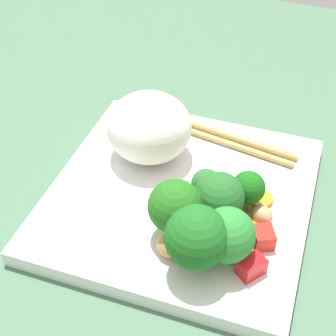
# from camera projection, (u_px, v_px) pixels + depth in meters

# --- Properties ---
(ground_plane) EXTENTS (1.10, 1.10, 0.02)m
(ground_plane) POSITION_uv_depth(u_px,v_px,m) (180.00, 209.00, 0.55)
(ground_plane) COLOR #486E52
(square_plate) EXTENTS (0.28, 0.28, 0.02)m
(square_plate) POSITION_uv_depth(u_px,v_px,m) (180.00, 197.00, 0.54)
(square_plate) COLOR white
(square_plate) RESTS_ON ground_plane
(rice_mound) EXTENTS (0.10, 0.10, 0.08)m
(rice_mound) POSITION_uv_depth(u_px,v_px,m) (149.00, 127.00, 0.55)
(rice_mound) COLOR white
(rice_mound) RESTS_ON square_plate
(broccoli_floret_0) EXTENTS (0.05, 0.05, 0.06)m
(broccoli_floret_0) POSITION_uv_depth(u_px,v_px,m) (227.00, 236.00, 0.44)
(broccoli_floret_0) COLOR #6DAD50
(broccoli_floret_0) RESTS_ON square_plate
(broccoli_floret_1) EXTENTS (0.03, 0.03, 0.04)m
(broccoli_floret_1) POSITION_uv_depth(u_px,v_px,m) (206.00, 185.00, 0.50)
(broccoli_floret_1) COLOR #629F38
(broccoli_floret_1) RESTS_ON square_plate
(broccoli_floret_2) EXTENTS (0.05, 0.05, 0.06)m
(broccoli_floret_2) POSITION_uv_depth(u_px,v_px,m) (219.00, 198.00, 0.48)
(broccoli_floret_2) COLOR #78B05B
(broccoli_floret_2) RESTS_ON square_plate
(broccoli_floret_3) EXTENTS (0.03, 0.03, 0.05)m
(broccoli_floret_3) POSITION_uv_depth(u_px,v_px,m) (247.00, 191.00, 0.49)
(broccoli_floret_3) COLOR #7EB452
(broccoli_floret_3) RESTS_ON square_plate
(broccoli_floret_4) EXTENTS (0.05, 0.05, 0.07)m
(broccoli_floret_4) POSITION_uv_depth(u_px,v_px,m) (175.00, 207.00, 0.46)
(broccoli_floret_4) COLOR #649243
(broccoli_floret_4) RESTS_ON square_plate
(broccoli_floret_5) EXTENTS (0.06, 0.06, 0.07)m
(broccoli_floret_5) POSITION_uv_depth(u_px,v_px,m) (197.00, 238.00, 0.43)
(broccoli_floret_5) COLOR #619340
(broccoli_floret_5) RESTS_ON square_plate
(carrot_slice_0) EXTENTS (0.03, 0.03, 0.01)m
(carrot_slice_0) POSITION_uv_depth(u_px,v_px,m) (197.00, 218.00, 0.50)
(carrot_slice_0) COLOR orange
(carrot_slice_0) RESTS_ON square_plate
(carrot_slice_1) EXTENTS (0.04, 0.04, 0.01)m
(carrot_slice_1) POSITION_uv_depth(u_px,v_px,m) (246.00, 228.00, 0.49)
(carrot_slice_1) COLOR orange
(carrot_slice_1) RESTS_ON square_plate
(carrot_slice_2) EXTENTS (0.04, 0.04, 0.01)m
(carrot_slice_2) POSITION_uv_depth(u_px,v_px,m) (178.00, 204.00, 0.51)
(carrot_slice_2) COLOR #FA9937
(carrot_slice_2) RESTS_ON square_plate
(carrot_slice_3) EXTENTS (0.03, 0.03, 0.01)m
(carrot_slice_3) POSITION_uv_depth(u_px,v_px,m) (261.00, 199.00, 0.52)
(carrot_slice_3) COLOR orange
(carrot_slice_3) RESTS_ON square_plate
(carrot_slice_4) EXTENTS (0.04, 0.04, 0.01)m
(carrot_slice_4) POSITION_uv_depth(u_px,v_px,m) (207.00, 240.00, 0.48)
(carrot_slice_4) COLOR orange
(carrot_slice_4) RESTS_ON square_plate
(pepper_chunk_0) EXTENTS (0.03, 0.03, 0.02)m
(pepper_chunk_0) POSITION_uv_depth(u_px,v_px,m) (263.00, 237.00, 0.47)
(pepper_chunk_0) COLOR red
(pepper_chunk_0) RESTS_ON square_plate
(pepper_chunk_1) EXTENTS (0.03, 0.03, 0.02)m
(pepper_chunk_1) POSITION_uv_depth(u_px,v_px,m) (251.00, 267.00, 0.45)
(pepper_chunk_1) COLOR red
(pepper_chunk_1) RESTS_ON square_plate
(pepper_chunk_2) EXTENTS (0.04, 0.04, 0.01)m
(pepper_chunk_2) POSITION_uv_depth(u_px,v_px,m) (234.00, 238.00, 0.48)
(pepper_chunk_2) COLOR red
(pepper_chunk_2) RESTS_ON square_plate
(pepper_chunk_3) EXTENTS (0.02, 0.03, 0.02)m
(pepper_chunk_3) POSITION_uv_depth(u_px,v_px,m) (225.00, 194.00, 0.52)
(pepper_chunk_3) COLOR red
(pepper_chunk_3) RESTS_ON square_plate
(chicken_piece_0) EXTENTS (0.03, 0.03, 0.02)m
(chicken_piece_0) POSITION_uv_depth(u_px,v_px,m) (171.00, 245.00, 0.46)
(chicken_piece_0) COLOR tan
(chicken_piece_0) RESTS_ON square_plate
(chicken_piece_1) EXTENTS (0.03, 0.03, 0.02)m
(chicken_piece_1) POSITION_uv_depth(u_px,v_px,m) (261.00, 214.00, 0.49)
(chicken_piece_1) COLOR tan
(chicken_piece_1) RESTS_ON square_plate
(chopstick_pair) EXTENTS (0.05, 0.23, 0.01)m
(chopstick_pair) POSITION_uv_depth(u_px,v_px,m) (203.00, 131.00, 0.60)
(chopstick_pair) COLOR tan
(chopstick_pair) RESTS_ON square_plate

